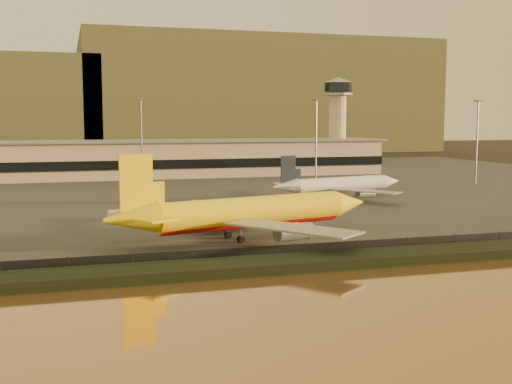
# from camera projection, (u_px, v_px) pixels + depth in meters

# --- Properties ---
(ground) EXTENTS (900.00, 900.00, 0.00)m
(ground) POSITION_uv_depth(u_px,v_px,m) (264.00, 244.00, 101.76)
(ground) COLOR black
(ground) RESTS_ON ground
(embankment) EXTENTS (320.00, 7.00, 1.40)m
(embankment) POSITION_uv_depth(u_px,v_px,m) (302.00, 263.00, 85.49)
(embankment) COLOR black
(embankment) RESTS_ON ground
(tarmac) EXTENTS (320.00, 220.00, 0.20)m
(tarmac) POSITION_uv_depth(u_px,v_px,m) (170.00, 186.00, 192.24)
(tarmac) COLOR #2D2D2D
(tarmac) RESTS_ON ground
(perimeter_fence) EXTENTS (300.00, 0.05, 2.20)m
(perimeter_fence) POSITION_uv_depth(u_px,v_px,m) (292.00, 252.00, 89.23)
(perimeter_fence) COLOR black
(perimeter_fence) RESTS_ON tarmac
(terminal_building) EXTENTS (202.00, 25.00, 12.60)m
(terminal_building) POSITION_uv_depth(u_px,v_px,m) (113.00, 160.00, 216.55)
(terminal_building) COLOR tan
(terminal_building) RESTS_ON tarmac
(control_tower) EXTENTS (11.20, 11.20, 35.50)m
(control_tower) POSITION_uv_depth(u_px,v_px,m) (338.00, 115.00, 243.96)
(control_tower) COLOR tan
(control_tower) RESTS_ON tarmac
(apron_light_masts) EXTENTS (152.20, 12.20, 25.40)m
(apron_light_masts) POSITION_uv_depth(u_px,v_px,m) (235.00, 134.00, 175.70)
(apron_light_masts) COLOR slate
(apron_light_masts) RESTS_ON tarmac
(distant_hills) EXTENTS (470.00, 160.00, 70.00)m
(distant_hills) POSITION_uv_depth(u_px,v_px,m) (79.00, 102.00, 416.26)
(distant_hills) COLOR brown
(distant_hills) RESTS_ON ground
(dhl_cargo_jet) EXTENTS (47.85, 45.95, 14.44)m
(dhl_cargo_jet) POSITION_uv_depth(u_px,v_px,m) (248.00, 213.00, 104.64)
(dhl_cargo_jet) COLOR yellow
(dhl_cargo_jet) RESTS_ON tarmac
(white_narrowbody_jet) EXTENTS (38.26, 36.68, 11.08)m
(white_narrowbody_jet) POSITION_uv_depth(u_px,v_px,m) (340.00, 185.00, 159.44)
(white_narrowbody_jet) COLOR silver
(white_narrowbody_jet) RESTS_ON tarmac
(gse_vehicle_yellow) EXTENTS (3.72, 2.17, 1.57)m
(gse_vehicle_yellow) POSITION_uv_depth(u_px,v_px,m) (230.00, 217.00, 123.48)
(gse_vehicle_yellow) COLOR yellow
(gse_vehicle_yellow) RESTS_ON tarmac
(gse_vehicle_white) EXTENTS (4.46, 2.59, 1.89)m
(gse_vehicle_white) POSITION_uv_depth(u_px,v_px,m) (119.00, 215.00, 125.54)
(gse_vehicle_white) COLOR silver
(gse_vehicle_white) RESTS_ON tarmac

